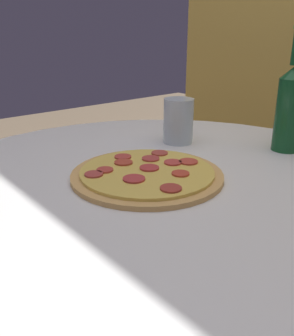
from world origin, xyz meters
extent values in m
cylinder|color=silver|center=(0.00, 0.00, 0.37)|extent=(0.10, 0.10, 0.70)
cylinder|color=silver|center=(0.00, 0.00, 0.73)|extent=(1.08, 1.08, 0.02)
cylinder|color=tan|center=(-0.05, -0.01, 0.75)|extent=(0.31, 0.31, 0.01)
cylinder|color=#E0BC4C|center=(-0.05, -0.01, 0.76)|extent=(0.27, 0.27, 0.01)
cylinder|color=#A1342A|center=(0.05, -0.04, 0.76)|extent=(0.04, 0.04, 0.00)
cylinder|color=#BA3B34|center=(-0.05, 0.06, 0.76)|extent=(0.04, 0.04, 0.00)
cylinder|color=#A53B34|center=(-0.10, -0.11, 0.76)|extent=(0.04, 0.04, 0.00)
cylinder|color=#B23533|center=(-0.03, -0.06, 0.76)|extent=(0.04, 0.04, 0.00)
cylinder|color=#B73927|center=(0.01, 0.03, 0.76)|extent=(0.03, 0.03, 0.00)
cylinder|color=#B13A2F|center=(-0.10, -0.08, 0.76)|extent=(0.03, 0.03, 0.00)
cylinder|color=#B63B2E|center=(-0.03, 0.09, 0.76)|extent=(0.04, 0.04, 0.00)
cylinder|color=#B13330|center=(-0.06, 0.00, 0.76)|extent=(0.04, 0.04, 0.00)
cylinder|color=#AD3C29|center=(-0.12, -0.02, 0.76)|extent=(0.04, 0.04, 0.00)
cylinder|color=#A73733|center=(-0.10, 0.04, 0.76)|extent=(0.04, 0.04, 0.00)
cylinder|color=#B03931|center=(-0.14, 0.00, 0.76)|extent=(0.04, 0.04, 0.00)
cylinder|color=#AA3F33|center=(-0.11, 0.08, 0.76)|extent=(0.04, 0.04, 0.00)
cylinder|color=#144C23|center=(0.03, 0.37, 0.83)|extent=(0.07, 0.07, 0.17)
cylinder|color=silver|center=(-0.19, 0.21, 0.80)|extent=(0.08, 0.08, 0.12)
camera|label=1|loc=(0.49, -0.46, 1.03)|focal=40.00mm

